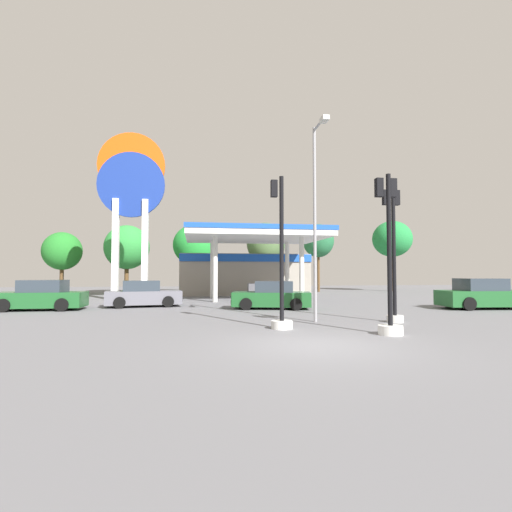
# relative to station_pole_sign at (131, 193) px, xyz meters

# --- Properties ---
(ground_plane) EXTENTS (90.00, 90.00, 0.00)m
(ground_plane) POSITION_rel_station_pole_sign_xyz_m (7.45, -17.98, -7.33)
(ground_plane) COLOR slate
(ground_plane) RESTS_ON ground
(gas_station) EXTENTS (10.65, 14.17, 4.83)m
(gas_station) POSITION_rel_station_pole_sign_xyz_m (8.49, 5.18, -5.17)
(gas_station) COLOR gray
(gas_station) RESTS_ON ground
(station_pole_sign) EXTENTS (4.54, 0.56, 11.57)m
(station_pole_sign) POSITION_rel_station_pole_sign_xyz_m (0.00, 0.00, 0.00)
(station_pole_sign) COLOR white
(station_pole_sign) RESTS_ON ground
(car_0) EXTENTS (4.25, 2.51, 1.42)m
(car_0) POSITION_rel_station_pole_sign_xyz_m (8.31, -7.94, -6.69)
(car_0) COLOR black
(car_0) RESTS_ON ground
(car_1) EXTENTS (4.17, 1.92, 1.49)m
(car_1) POSITION_rel_station_pole_sign_xyz_m (-3.13, -6.90, -6.66)
(car_1) COLOR black
(car_1) RESTS_ON ground
(car_2) EXTENTS (4.49, 2.28, 1.56)m
(car_2) POSITION_rel_station_pole_sign_xyz_m (19.01, -9.63, -6.63)
(car_2) COLOR black
(car_2) RESTS_ON ground
(car_3) EXTENTS (4.19, 2.28, 1.43)m
(car_3) POSITION_rel_station_pole_sign_xyz_m (1.63, -5.63, -6.69)
(car_3) COLOR black
(car_3) RESTS_ON ground
(traffic_signal_0) EXTENTS (0.65, 0.66, 5.09)m
(traffic_signal_0) POSITION_rel_station_pole_sign_xyz_m (11.78, -13.95, -5.06)
(traffic_signal_0) COLOR silver
(traffic_signal_0) RESTS_ON ground
(traffic_signal_1) EXTENTS (0.72, 0.72, 4.82)m
(traffic_signal_1) POSITION_rel_station_pole_sign_xyz_m (10.16, -16.67, -5.52)
(traffic_signal_1) COLOR silver
(traffic_signal_1) RESTS_ON ground
(traffic_signal_2) EXTENTS (0.71, 0.71, 5.06)m
(traffic_signal_2) POSITION_rel_station_pole_sign_xyz_m (7.21, -14.98, -5.70)
(traffic_signal_2) COLOR silver
(traffic_signal_2) RESTS_ON ground
(tree_0) EXTENTS (3.34, 3.34, 5.45)m
(tree_0) POSITION_rel_station_pole_sign_xyz_m (-7.25, 8.95, -3.57)
(tree_0) COLOR brown
(tree_0) RESTS_ON ground
(tree_1) EXTENTS (4.04, 4.04, 6.20)m
(tree_1) POSITION_rel_station_pole_sign_xyz_m (-1.78, 9.21, -3.16)
(tree_1) COLOR brown
(tree_1) RESTS_ON ground
(tree_2) EXTENTS (4.17, 4.17, 6.39)m
(tree_2) POSITION_rel_station_pole_sign_xyz_m (4.40, 9.24, -2.88)
(tree_2) COLOR brown
(tree_2) RESTS_ON ground
(tree_3) EXTENTS (3.94, 3.94, 7.00)m
(tree_3) POSITION_rel_station_pole_sign_xyz_m (11.55, 11.47, -2.47)
(tree_3) COLOR brown
(tree_3) RESTS_ON ground
(tree_4) EXTENTS (3.05, 3.05, 6.64)m
(tree_4) POSITION_rel_station_pole_sign_xyz_m (16.34, 9.05, -2.35)
(tree_4) COLOR brown
(tree_4) RESTS_ON ground
(tree_5) EXTENTS (3.96, 3.96, 7.16)m
(tree_5) POSITION_rel_station_pole_sign_xyz_m (24.33, 9.42, -2.04)
(tree_5) COLOR brown
(tree_5) RESTS_ON ground
(corner_streetlamp) EXTENTS (0.24, 1.48, 7.42)m
(corner_streetlamp) POSITION_rel_station_pole_sign_xyz_m (8.89, -13.60, -2.91)
(corner_streetlamp) COLOR gray
(corner_streetlamp) RESTS_ON ground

